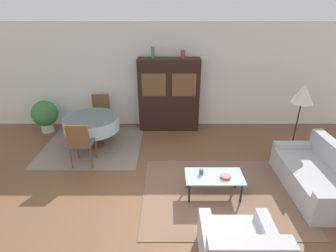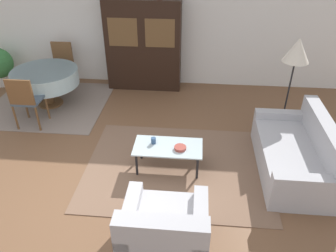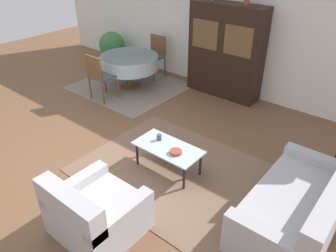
% 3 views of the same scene
% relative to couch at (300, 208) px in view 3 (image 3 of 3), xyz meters
% --- Properties ---
extents(ground_plane, '(14.00, 14.00, 0.00)m').
position_rel_couch_xyz_m(ground_plane, '(-2.84, -0.69, -0.29)').
color(ground_plane, brown).
extents(wall_back, '(10.00, 0.06, 2.70)m').
position_rel_couch_xyz_m(wall_back, '(-2.84, 2.94, 1.06)').
color(wall_back, white).
rests_on(wall_back, ground_plane).
extents(area_rug, '(2.72, 2.11, 0.01)m').
position_rel_couch_xyz_m(area_rug, '(-1.73, -0.09, -0.29)').
color(area_rug, brown).
rests_on(area_rug, ground_plane).
extents(dining_rug, '(2.25, 2.06, 0.01)m').
position_rel_couch_xyz_m(dining_rug, '(-4.43, 1.64, -0.29)').
color(dining_rug, gray).
rests_on(dining_rug, ground_plane).
extents(couch, '(0.93, 1.75, 0.82)m').
position_rel_couch_xyz_m(couch, '(0.00, 0.00, 0.00)').
color(couch, '#B2B2B7').
rests_on(couch, ground_plane).
extents(armchair, '(0.93, 0.88, 0.79)m').
position_rel_couch_xyz_m(armchair, '(-1.77, -1.55, 0.00)').
color(armchair, '#B2B2B7').
rests_on(armchair, ground_plane).
extents(coffee_table, '(0.99, 0.51, 0.39)m').
position_rel_couch_xyz_m(coffee_table, '(-1.86, -0.13, 0.07)').
color(coffee_table, black).
rests_on(coffee_table, area_rug).
extents(display_cabinet, '(1.54, 0.46, 1.87)m').
position_rel_couch_xyz_m(display_cabinet, '(-2.63, 2.66, 0.64)').
color(display_cabinet, black).
rests_on(display_cabinet, ground_plane).
extents(dining_table, '(1.25, 1.25, 0.72)m').
position_rel_couch_xyz_m(dining_table, '(-4.40, 1.65, 0.29)').
color(dining_table, brown).
rests_on(dining_table, dining_rug).
extents(dining_chair_near, '(0.44, 0.44, 0.96)m').
position_rel_couch_xyz_m(dining_chair_near, '(-4.40, 0.81, 0.27)').
color(dining_chair_near, brown).
rests_on(dining_chair_near, dining_rug).
extents(dining_chair_far, '(0.44, 0.44, 0.96)m').
position_rel_couch_xyz_m(dining_chair_far, '(-4.40, 2.49, 0.27)').
color(dining_chair_far, brown).
rests_on(dining_chair_far, dining_rug).
extents(cup, '(0.07, 0.07, 0.09)m').
position_rel_couch_xyz_m(cup, '(-2.08, -0.06, 0.16)').
color(cup, '#33517A').
rests_on(cup, coffee_table).
extents(bowl, '(0.17, 0.17, 0.04)m').
position_rel_couch_xyz_m(bowl, '(-1.68, -0.18, 0.13)').
color(bowl, '#9E4238').
rests_on(bowl, coffee_table).
extents(vase_short, '(0.11, 0.11, 0.19)m').
position_rel_couch_xyz_m(vase_short, '(-2.29, 2.66, 1.67)').
color(vase_short, '#9E4238').
rests_on(vase_short, display_cabinet).
extents(potted_plant, '(0.66, 0.66, 0.84)m').
position_rel_couch_xyz_m(potted_plant, '(-5.82, 2.43, 0.19)').
color(potted_plant, beige).
rests_on(potted_plant, ground_plane).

